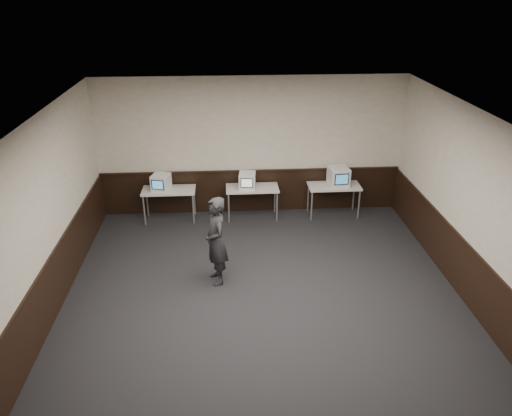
{
  "coord_description": "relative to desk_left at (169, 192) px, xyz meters",
  "views": [
    {
      "loc": [
        -0.61,
        -6.94,
        5.09
      ],
      "look_at": [
        -0.04,
        1.6,
        1.15
      ],
      "focal_mm": 35.0,
      "sensor_mm": 36.0,
      "label": 1
    }
  ],
  "objects": [
    {
      "name": "wainscot_back",
      "position": [
        1.9,
        0.38,
        -0.18
      ],
      "size": [
        6.98,
        0.04,
        1.0
      ],
      "primitive_type": "cube",
      "color": "black",
      "rests_on": "back_wall"
    },
    {
      "name": "back_wall",
      "position": [
        1.9,
        0.4,
        0.92
      ],
      "size": [
        7.0,
        0.0,
        7.0
      ],
      "primitive_type": "plane",
      "rotation": [
        1.57,
        0.0,
        0.0
      ],
      "color": "beige",
      "rests_on": "ground"
    },
    {
      "name": "wainscot_right",
      "position": [
        5.38,
        -3.6,
        -0.18
      ],
      "size": [
        0.04,
        7.98,
        1.0
      ],
      "primitive_type": "cube",
      "color": "black",
      "rests_on": "right_wall"
    },
    {
      "name": "desk_left",
      "position": [
        0.0,
        0.0,
        0.0
      ],
      "size": [
        1.2,
        0.6,
        0.75
      ],
      "color": "silver",
      "rests_on": "ground"
    },
    {
      "name": "emac_center",
      "position": [
        1.79,
        -0.04,
        0.26
      ],
      "size": [
        0.41,
        0.43,
        0.37
      ],
      "rotation": [
        0.0,
        0.0,
        -0.1
      ],
      "color": "white",
      "rests_on": "desk_center"
    },
    {
      "name": "wainscot_rail",
      "position": [
        1.9,
        0.36,
        0.34
      ],
      "size": [
        6.98,
        0.06,
        0.04
      ],
      "primitive_type": "cube",
      "color": "black",
      "rests_on": "wainscot_back"
    },
    {
      "name": "ceiling",
      "position": [
        1.9,
        -3.6,
        2.52
      ],
      "size": [
        8.0,
        8.0,
        0.0
      ],
      "primitive_type": "plane",
      "rotation": [
        3.14,
        0.0,
        0.0
      ],
      "color": "white",
      "rests_on": "back_wall"
    },
    {
      "name": "floor",
      "position": [
        1.9,
        -3.6,
        -0.68
      ],
      "size": [
        8.0,
        8.0,
        0.0
      ],
      "primitive_type": "plane",
      "color": "black",
      "rests_on": "ground"
    },
    {
      "name": "desk_center",
      "position": [
        1.9,
        0.0,
        0.0
      ],
      "size": [
        1.2,
        0.6,
        0.75
      ],
      "color": "silver",
      "rests_on": "ground"
    },
    {
      "name": "emac_left",
      "position": [
        -0.15,
        -0.03,
        0.26
      ],
      "size": [
        0.46,
        0.48,
        0.37
      ],
      "rotation": [
        0.0,
        0.0,
        -0.26
      ],
      "color": "white",
      "rests_on": "desk_left"
    },
    {
      "name": "right_wall",
      "position": [
        5.4,
        -3.6,
        0.92
      ],
      "size": [
        0.0,
        8.0,
        8.0
      ],
      "primitive_type": "plane",
      "rotation": [
        1.57,
        0.0,
        -1.57
      ],
      "color": "beige",
      "rests_on": "ground"
    },
    {
      "name": "left_wall",
      "position": [
        -1.6,
        -3.6,
        0.92
      ],
      "size": [
        0.0,
        8.0,
        8.0
      ],
      "primitive_type": "plane",
      "rotation": [
        1.57,
        0.0,
        1.57
      ],
      "color": "beige",
      "rests_on": "ground"
    },
    {
      "name": "wainscot_left",
      "position": [
        -1.58,
        -3.6,
        -0.18
      ],
      "size": [
        0.04,
        7.98,
        1.0
      ],
      "primitive_type": "cube",
      "color": "black",
      "rests_on": "left_wall"
    },
    {
      "name": "desk_right",
      "position": [
        3.8,
        0.0,
        0.0
      ],
      "size": [
        1.2,
        0.6,
        0.75
      ],
      "color": "silver",
      "rests_on": "ground"
    },
    {
      "name": "person",
      "position": [
        1.09,
        -2.67,
        0.15
      ],
      "size": [
        0.55,
        0.69,
        1.66
      ],
      "primitive_type": "imported",
      "rotation": [
        0.0,
        0.0,
        -1.29
      ],
      "color": "black",
      "rests_on": "ground"
    },
    {
      "name": "emac_right",
      "position": [
        3.88,
        -0.01,
        0.29
      ],
      "size": [
        0.48,
        0.51,
        0.44
      ],
      "rotation": [
        0.0,
        0.0,
        0.1
      ],
      "color": "white",
      "rests_on": "desk_right"
    }
  ]
}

